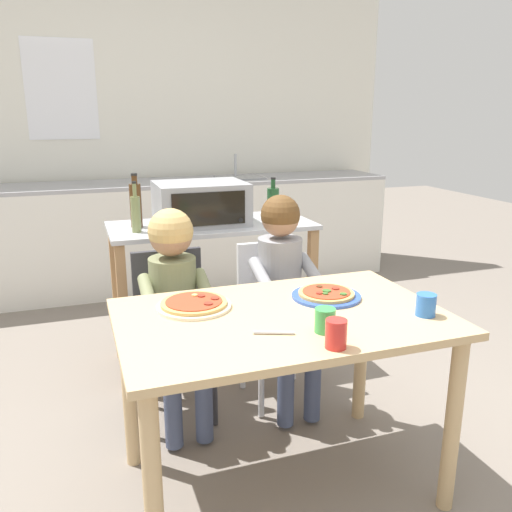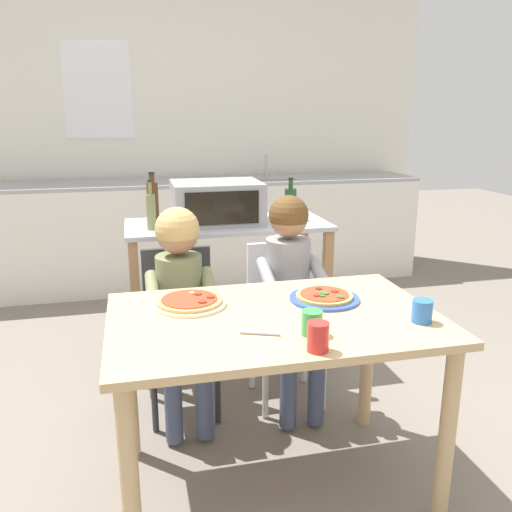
{
  "view_description": "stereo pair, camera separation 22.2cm",
  "coord_description": "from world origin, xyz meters",
  "px_view_note": "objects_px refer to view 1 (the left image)",
  "views": [
    {
      "loc": [
        -0.7,
        -1.72,
        1.47
      ],
      "look_at": [
        0.0,
        0.3,
        0.89
      ],
      "focal_mm": 37.17,
      "sensor_mm": 36.0,
      "label": 1
    },
    {
      "loc": [
        -0.49,
        -1.78,
        1.47
      ],
      "look_at": [
        0.0,
        0.3,
        0.89
      ],
      "focal_mm": 37.17,
      "sensor_mm": 36.0,
      "label": 2
    }
  ],
  "objects_px": {
    "pizza_plate_cream": "(194,304)",
    "serving_spoon": "(274,333)",
    "bottle_slim_sauce": "(273,203)",
    "bottle_clear_vinegar": "(136,204)",
    "kitchen_island_cart": "(213,270)",
    "child_in_olive_shirt": "(175,289)",
    "dining_table": "(282,342)",
    "drinking_cup_green": "(325,320)",
    "bottle_dark_olive_oil": "(136,213)",
    "dining_chair_right": "(275,309)",
    "child_in_grey_shirt": "(284,277)",
    "drinking_cup_red": "(336,334)",
    "toaster_oven": "(201,203)",
    "drinking_cup_blue": "(426,305)",
    "pizza_plate_blue_rimmed": "(326,295)",
    "dining_chair_left": "(172,322)"
  },
  "relations": [
    {
      "from": "dining_chair_left",
      "to": "serving_spoon",
      "type": "bearing_deg",
      "value": -76.78
    },
    {
      "from": "kitchen_island_cart",
      "to": "drinking_cup_red",
      "type": "distance_m",
      "value": 1.54
    },
    {
      "from": "kitchen_island_cart",
      "to": "drinking_cup_blue",
      "type": "distance_m",
      "value": 1.47
    },
    {
      "from": "kitchen_island_cart",
      "to": "pizza_plate_cream",
      "type": "distance_m",
      "value": 1.09
    },
    {
      "from": "child_in_grey_shirt",
      "to": "dining_table",
      "type": "bearing_deg",
      "value": -112.68
    },
    {
      "from": "dining_table",
      "to": "serving_spoon",
      "type": "height_order",
      "value": "serving_spoon"
    },
    {
      "from": "toaster_oven",
      "to": "drinking_cup_red",
      "type": "xyz_separation_m",
      "value": [
        0.07,
        -1.53,
        -0.18
      ]
    },
    {
      "from": "pizza_plate_cream",
      "to": "drinking_cup_blue",
      "type": "bearing_deg",
      "value": -24.55
    },
    {
      "from": "child_in_olive_shirt",
      "to": "dining_chair_left",
      "type": "bearing_deg",
      "value": 90.0
    },
    {
      "from": "toaster_oven",
      "to": "serving_spoon",
      "type": "xyz_separation_m",
      "value": [
        -0.08,
        -1.37,
        -0.22
      ]
    },
    {
      "from": "bottle_slim_sauce",
      "to": "pizza_plate_cream",
      "type": "distance_m",
      "value": 1.28
    },
    {
      "from": "drinking_cup_red",
      "to": "drinking_cup_blue",
      "type": "xyz_separation_m",
      "value": [
        0.45,
        0.14,
        -0.01
      ]
    },
    {
      "from": "toaster_oven",
      "to": "child_in_olive_shirt",
      "type": "relative_size",
      "value": 0.49
    },
    {
      "from": "child_in_grey_shirt",
      "to": "serving_spoon",
      "type": "relative_size",
      "value": 7.64
    },
    {
      "from": "pizza_plate_blue_rimmed",
      "to": "bottle_dark_olive_oil",
      "type": "bearing_deg",
      "value": 122.64
    },
    {
      "from": "child_in_olive_shirt",
      "to": "drinking_cup_green",
      "type": "height_order",
      "value": "child_in_olive_shirt"
    },
    {
      "from": "toaster_oven",
      "to": "bottle_clear_vinegar",
      "type": "relative_size",
      "value": 1.69
    },
    {
      "from": "toaster_oven",
      "to": "bottle_clear_vinegar",
      "type": "height_order",
      "value": "bottle_clear_vinegar"
    },
    {
      "from": "child_in_olive_shirt",
      "to": "serving_spoon",
      "type": "relative_size",
      "value": 7.38
    },
    {
      "from": "child_in_olive_shirt",
      "to": "drinking_cup_red",
      "type": "height_order",
      "value": "child_in_olive_shirt"
    },
    {
      "from": "bottle_dark_olive_oil",
      "to": "dining_chair_left",
      "type": "xyz_separation_m",
      "value": [
        0.1,
        -0.41,
        -0.48
      ]
    },
    {
      "from": "drinking_cup_green",
      "to": "child_in_grey_shirt",
      "type": "bearing_deg",
      "value": 78.13
    },
    {
      "from": "child_in_olive_shirt",
      "to": "pizza_plate_cream",
      "type": "bearing_deg",
      "value": -89.92
    },
    {
      "from": "bottle_clear_vinegar",
      "to": "drinking_cup_red",
      "type": "height_order",
      "value": "bottle_clear_vinegar"
    },
    {
      "from": "dining_chair_right",
      "to": "bottle_slim_sauce",
      "type": "bearing_deg",
      "value": 70.44
    },
    {
      "from": "child_in_grey_shirt",
      "to": "serving_spoon",
      "type": "xyz_separation_m",
      "value": [
        -0.33,
        -0.74,
        0.06
      ]
    },
    {
      "from": "bottle_slim_sauce",
      "to": "pizza_plate_blue_rimmed",
      "type": "distance_m",
      "value": 1.13
    },
    {
      "from": "dining_table",
      "to": "drinking_cup_green",
      "type": "relative_size",
      "value": 14.36
    },
    {
      "from": "child_in_grey_shirt",
      "to": "bottle_slim_sauce",
      "type": "bearing_deg",
      "value": 73.82
    },
    {
      "from": "bottle_dark_olive_oil",
      "to": "bottle_slim_sauce",
      "type": "bearing_deg",
      "value": 7.39
    },
    {
      "from": "bottle_clear_vinegar",
      "to": "child_in_grey_shirt",
      "type": "distance_m",
      "value": 0.96
    },
    {
      "from": "pizza_plate_cream",
      "to": "serving_spoon",
      "type": "xyz_separation_m",
      "value": [
        0.2,
        -0.34,
        -0.01
      ]
    },
    {
      "from": "pizza_plate_cream",
      "to": "bottle_slim_sauce",
      "type": "bearing_deg",
      "value": 55.1
    },
    {
      "from": "child_in_olive_shirt",
      "to": "bottle_clear_vinegar",
      "type": "bearing_deg",
      "value": 97.09
    },
    {
      "from": "dining_chair_right",
      "to": "bottle_dark_olive_oil",
      "type": "bearing_deg",
      "value": 146.77
    },
    {
      "from": "bottle_dark_olive_oil",
      "to": "child_in_olive_shirt",
      "type": "height_order",
      "value": "bottle_dark_olive_oil"
    },
    {
      "from": "drinking_cup_green",
      "to": "serving_spoon",
      "type": "height_order",
      "value": "drinking_cup_green"
    },
    {
      "from": "pizza_plate_blue_rimmed",
      "to": "drinking_cup_blue",
      "type": "relative_size",
      "value": 3.39
    },
    {
      "from": "child_in_grey_shirt",
      "to": "bottle_dark_olive_oil",
      "type": "bearing_deg",
      "value": 139.99
    },
    {
      "from": "dining_chair_left",
      "to": "pizza_plate_blue_rimmed",
      "type": "distance_m",
      "value": 0.84
    },
    {
      "from": "child_in_grey_shirt",
      "to": "drinking_cup_blue",
      "type": "relative_size",
      "value": 12.82
    },
    {
      "from": "pizza_plate_cream",
      "to": "child_in_olive_shirt",
      "type": "bearing_deg",
      "value": 90.08
    },
    {
      "from": "dining_chair_right",
      "to": "drinking_cup_red",
      "type": "relative_size",
      "value": 8.5
    },
    {
      "from": "dining_chair_left",
      "to": "drinking_cup_red",
      "type": "bearing_deg",
      "value": -71.03
    },
    {
      "from": "bottle_dark_olive_oil",
      "to": "dining_chair_right",
      "type": "bearing_deg",
      "value": -33.23
    },
    {
      "from": "toaster_oven",
      "to": "bottle_dark_olive_oil",
      "type": "bearing_deg",
      "value": -165.27
    },
    {
      "from": "dining_chair_right",
      "to": "child_in_grey_shirt",
      "type": "xyz_separation_m",
      "value": [
        -0.0,
        -0.12,
        0.21
      ]
    },
    {
      "from": "toaster_oven",
      "to": "child_in_grey_shirt",
      "type": "height_order",
      "value": "same"
    },
    {
      "from": "bottle_slim_sauce",
      "to": "bottle_clear_vinegar",
      "type": "height_order",
      "value": "bottle_clear_vinegar"
    },
    {
      "from": "bottle_dark_olive_oil",
      "to": "drinking_cup_green",
      "type": "bearing_deg",
      "value": -70.09
    }
  ]
}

